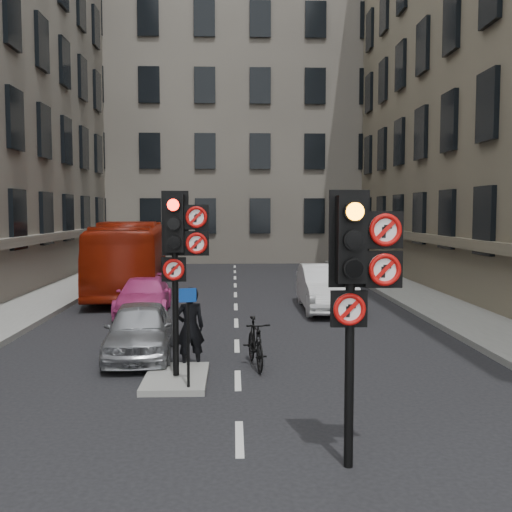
{
  "coord_description": "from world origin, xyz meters",
  "views": [
    {
      "loc": [
        -0.08,
        -6.47,
        3.31
      ],
      "look_at": [
        0.28,
        2.89,
        2.6
      ],
      "focal_mm": 42.0,
      "sensor_mm": 36.0,
      "label": 1
    }
  ],
  "objects": [
    {
      "name": "signal_near",
      "position": [
        1.49,
        0.99,
        2.58
      ],
      "size": [
        0.91,
        0.4,
        3.58
      ],
      "color": "black",
      "rests_on": "ground"
    },
    {
      "name": "car_pink",
      "position": [
        -2.96,
        12.73,
        0.58
      ],
      "size": [
        1.83,
        4.11,
        1.17
      ],
      "primitive_type": "imported",
      "rotation": [
        0.0,
        0.0,
        0.05
      ],
      "color": "#C03880",
      "rests_on": "ground"
    },
    {
      "name": "bus_red",
      "position": [
        -4.24,
        17.94,
        1.44
      ],
      "size": [
        3.22,
        10.5,
        2.88
      ],
      "primitive_type": "imported",
      "rotation": [
        0.0,
        0.0,
        0.08
      ],
      "color": "maroon",
      "rests_on": "ground"
    },
    {
      "name": "car_white",
      "position": [
        3.01,
        13.25,
        0.76
      ],
      "size": [
        1.66,
        4.61,
        1.51
      ],
      "primitive_type": "imported",
      "rotation": [
        0.0,
        0.0,
        -0.01
      ],
      "color": "silver",
      "rests_on": "ground"
    },
    {
      "name": "car_silver",
      "position": [
        -2.21,
        7.0,
        0.62
      ],
      "size": [
        1.74,
        3.74,
        1.24
      ],
      "primitive_type": "imported",
      "rotation": [
        0.0,
        0.0,
        0.08
      ],
      "color": "#929398",
      "rests_on": "ground"
    },
    {
      "name": "building_far",
      "position": [
        0.0,
        38.0,
        10.0
      ],
      "size": [
        30.0,
        14.0,
        20.0
      ],
      "primitive_type": "cube",
      "color": "gray",
      "rests_on": "ground"
    },
    {
      "name": "signal_far",
      "position": [
        -1.11,
        4.99,
        2.7
      ],
      "size": [
        0.91,
        0.4,
        3.58
      ],
      "color": "black",
      "rests_on": "centre_island"
    },
    {
      "name": "centre_island",
      "position": [
        -1.2,
        5.0,
        0.06
      ],
      "size": [
        1.2,
        2.0,
        0.12
      ],
      "primitive_type": "cube",
      "color": "gray",
      "rests_on": "ground"
    },
    {
      "name": "motorcycle",
      "position": [
        0.38,
        6.0,
        0.52
      ],
      "size": [
        0.71,
        1.78,
        1.04
      ],
      "primitive_type": "imported",
      "rotation": [
        0.0,
        0.0,
        0.13
      ],
      "color": "black",
      "rests_on": "ground"
    },
    {
      "name": "motorcyclist",
      "position": [
        -1.0,
        6.0,
        0.86
      ],
      "size": [
        0.72,
        0.59,
        1.72
      ],
      "primitive_type": "imported",
      "rotation": [
        0.0,
        0.0,
        3.45
      ],
      "color": "black",
      "rests_on": "ground"
    },
    {
      "name": "info_sign",
      "position": [
        -0.9,
        4.18,
        1.29
      ],
      "size": [
        0.31,
        0.12,
        1.81
      ],
      "rotation": [
        0.0,
        0.0,
        0.2
      ],
      "color": "black",
      "rests_on": "centre_island"
    },
    {
      "name": "pavement_right",
      "position": [
        7.2,
        12.0,
        0.08
      ],
      "size": [
        3.0,
        50.0,
        0.16
      ],
      "primitive_type": "cube",
      "color": "gray",
      "rests_on": "ground"
    },
    {
      "name": "pavement_left",
      "position": [
        -7.2,
        12.0,
        0.08
      ],
      "size": [
        3.0,
        50.0,
        0.16
      ],
      "primitive_type": "cube",
      "color": "gray",
      "rests_on": "ground"
    },
    {
      "name": "ground",
      "position": [
        0.0,
        0.0,
        0.0
      ],
      "size": [
        120.0,
        120.0,
        0.0
      ],
      "primitive_type": "plane",
      "color": "black",
      "rests_on": "ground"
    }
  ]
}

